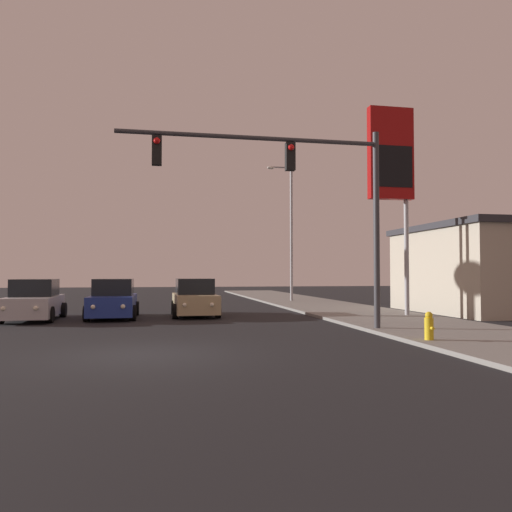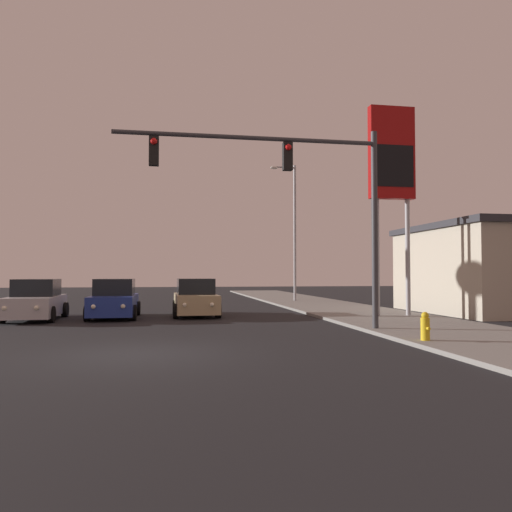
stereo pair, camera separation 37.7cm
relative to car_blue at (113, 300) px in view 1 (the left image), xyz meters
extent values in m
plane|color=black|center=(1.61, -10.08, -0.76)|extent=(120.00, 120.00, 0.00)
cube|color=gray|center=(11.11, -0.08, -0.70)|extent=(5.00, 60.00, 0.12)
cube|color=navy|center=(0.00, -0.04, -0.18)|extent=(1.82, 4.21, 0.80)
cube|color=black|center=(0.00, 0.11, 0.57)|extent=(1.61, 2.01, 0.70)
cylinder|color=black|center=(-0.90, -1.34, -0.44)|extent=(0.24, 0.64, 0.64)
cylinder|color=black|center=(0.90, -1.34, -0.44)|extent=(0.24, 0.64, 0.64)
cylinder|color=black|center=(-0.90, 1.27, -0.44)|extent=(0.24, 0.64, 0.64)
cylinder|color=black|center=(0.90, 1.27, -0.44)|extent=(0.24, 0.64, 0.64)
sphere|color=#F2EACC|center=(-0.56, -2.16, -0.13)|extent=(0.18, 0.18, 0.18)
sphere|color=#F2EACC|center=(0.56, -2.16, -0.13)|extent=(0.18, 0.18, 0.18)
cube|color=tan|center=(3.51, 0.47, -0.18)|extent=(1.91, 4.25, 0.80)
cube|color=black|center=(3.51, 0.62, 0.57)|extent=(1.65, 2.04, 0.70)
cylinder|color=black|center=(2.61, -0.83, -0.44)|extent=(0.24, 0.64, 0.64)
cylinder|color=black|center=(4.41, -0.83, -0.44)|extent=(0.24, 0.64, 0.64)
cylinder|color=black|center=(2.61, 1.78, -0.44)|extent=(0.24, 0.64, 0.64)
cylinder|color=black|center=(4.41, 1.78, -0.44)|extent=(0.24, 0.64, 0.64)
sphere|color=#F2EACC|center=(2.95, -1.65, -0.13)|extent=(0.18, 0.18, 0.18)
sphere|color=#F2EACC|center=(4.07, -1.65, -0.13)|extent=(0.18, 0.18, 0.18)
cube|color=#B7B7BC|center=(-3.10, -0.42, -0.18)|extent=(1.96, 4.27, 0.80)
cube|color=black|center=(-3.10, -0.27, 0.57)|extent=(1.68, 2.06, 0.70)
cylinder|color=black|center=(-4.00, -1.72, -0.44)|extent=(0.24, 0.64, 0.64)
cylinder|color=black|center=(-2.20, -1.72, -0.44)|extent=(0.24, 0.64, 0.64)
cylinder|color=black|center=(-4.00, 0.89, -0.44)|extent=(0.24, 0.64, 0.64)
cylinder|color=black|center=(-2.20, 0.89, -0.44)|extent=(0.24, 0.64, 0.64)
sphere|color=#F2EACC|center=(-3.65, -2.54, -0.13)|extent=(0.18, 0.18, 0.18)
sphere|color=#F2EACC|center=(-2.54, -2.54, -0.13)|extent=(0.18, 0.18, 0.18)
cylinder|color=#38383D|center=(9.01, -6.76, 2.61)|extent=(0.20, 0.20, 6.50)
cylinder|color=#38383D|center=(4.80, -6.76, 5.46)|extent=(8.42, 0.14, 0.14)
cube|color=black|center=(6.06, -6.76, 4.91)|extent=(0.30, 0.24, 0.90)
sphere|color=red|center=(6.06, -6.90, 5.18)|extent=(0.20, 0.20, 0.20)
cube|color=black|center=(1.85, -6.76, 4.91)|extent=(0.30, 0.24, 0.90)
sphere|color=red|center=(1.85, -6.90, 5.18)|extent=(0.20, 0.20, 0.20)
cylinder|color=#99999E|center=(10.51, 9.81, 3.86)|extent=(0.18, 0.18, 9.00)
cylinder|color=#99999E|center=(9.81, 9.81, 8.21)|extent=(1.40, 0.10, 0.10)
ellipsoid|color=silver|center=(9.11, 9.81, 8.16)|extent=(0.50, 0.24, 0.20)
cylinder|color=#99999E|center=(11.06, -2.22, 1.86)|extent=(0.20, 0.20, 5.00)
cylinder|color=#99999E|center=(12.46, -2.22, 1.86)|extent=(0.20, 0.20, 5.00)
cube|color=#990C0C|center=(11.76, -2.22, 6.36)|extent=(2.00, 0.40, 4.00)
cube|color=black|center=(11.76, -2.43, 5.76)|extent=(1.80, 0.03, 1.80)
cylinder|color=gold|center=(9.11, -9.80, -0.34)|extent=(0.24, 0.24, 0.60)
sphere|color=gold|center=(9.11, -9.80, 0.02)|extent=(0.20, 0.20, 0.20)
cylinder|color=gold|center=(9.11, -9.97, -0.31)|extent=(0.08, 0.10, 0.08)
camera|label=1|loc=(1.99, -22.18, 1.15)|focal=35.00mm
camera|label=2|loc=(2.36, -22.25, 1.15)|focal=35.00mm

